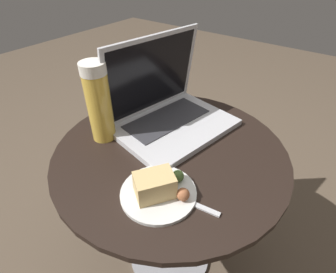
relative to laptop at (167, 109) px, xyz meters
The scene contains 6 objects.
ground_plane 0.64m from the laptop, 138.73° to the right, with size 6.00×6.00×0.00m, color brown.
table 0.23m from the laptop, 138.73° to the right, with size 0.67×0.67×0.57m.
laptop is the anchor object (origin of this frame).
beer_glass 0.21m from the laptop, 147.02° to the left, with size 0.07×0.07×0.23m.
snack_plate 0.30m from the laptop, 146.76° to the right, with size 0.18×0.18×0.07m.
fork 0.31m from the laptop, 139.80° to the right, with size 0.05×0.19×0.00m.
Camera 1 is at (-0.47, -0.34, 1.05)m, focal length 28.00 mm.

